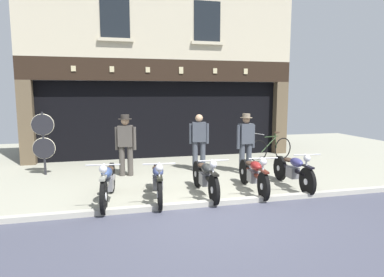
% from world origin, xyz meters
% --- Properties ---
extents(ground, '(21.01, 22.00, 0.18)m').
position_xyz_m(ground, '(0.00, -0.98, -0.04)').
color(ground, gray).
extents(shop_facade, '(9.31, 4.42, 5.98)m').
position_xyz_m(shop_facade, '(-0.00, 7.03, 1.66)').
color(shop_facade, black).
rests_on(shop_facade, ground).
extents(motorcycle_left, '(0.62, 2.08, 0.92)m').
position_xyz_m(motorcycle_left, '(-1.89, 0.79, 0.43)').
color(motorcycle_left, black).
rests_on(motorcycle_left, ground).
extents(motorcycle_center_left, '(0.62, 2.01, 0.90)m').
position_xyz_m(motorcycle_center_left, '(-0.88, 0.74, 0.41)').
color(motorcycle_center_left, black).
rests_on(motorcycle_center_left, ground).
extents(motorcycle_center, '(0.62, 1.96, 0.90)m').
position_xyz_m(motorcycle_center, '(0.15, 0.74, 0.42)').
color(motorcycle_center, black).
rests_on(motorcycle_center, ground).
extents(motorcycle_center_right, '(0.62, 1.93, 0.90)m').
position_xyz_m(motorcycle_center_right, '(1.28, 0.75, 0.41)').
color(motorcycle_center_right, black).
rests_on(motorcycle_center_right, ground).
extents(motorcycle_right, '(0.62, 1.97, 0.90)m').
position_xyz_m(motorcycle_right, '(2.33, 0.84, 0.42)').
color(motorcycle_right, black).
rests_on(motorcycle_right, ground).
extents(salesman_left, '(0.55, 0.35, 1.64)m').
position_xyz_m(salesman_left, '(-1.42, 2.96, 0.91)').
color(salesman_left, '#47423D').
rests_on(salesman_left, ground).
extents(shopkeeper_center, '(0.55, 0.28, 1.62)m').
position_xyz_m(shopkeeper_center, '(0.63, 3.05, 0.90)').
color(shopkeeper_center, '#3D424C').
rests_on(shopkeeper_center, ground).
extents(salesman_right, '(0.55, 0.34, 1.65)m').
position_xyz_m(salesman_right, '(1.80, 2.46, 0.91)').
color(salesman_right, '#3D424C').
rests_on(salesman_right, ground).
extents(tyre_sign_pole, '(0.59, 0.06, 1.71)m').
position_xyz_m(tyre_sign_pole, '(-3.55, 3.59, 1.03)').
color(tyre_sign_pole, '#232328').
rests_on(tyre_sign_pole, ground).
extents(advert_board_near, '(0.73, 0.03, 1.06)m').
position_xyz_m(advert_board_near, '(1.81, 5.40, 1.68)').
color(advert_board_near, beige).
extents(leaning_bicycle, '(1.75, 0.68, 0.95)m').
position_xyz_m(leaning_bicycle, '(3.35, 3.96, 0.38)').
color(leaning_bicycle, black).
rests_on(leaning_bicycle, ground).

